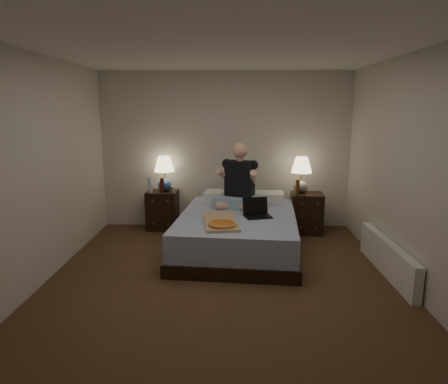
{
  "coord_description": "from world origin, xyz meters",
  "views": [
    {
      "loc": [
        0.09,
        -4.19,
        1.91
      ],
      "look_at": [
        0.0,
        0.9,
        0.85
      ],
      "focal_mm": 32.0,
      "sensor_mm": 36.0,
      "label": 1
    }
  ],
  "objects_px": {
    "nightstand_right": "(306,213)",
    "lamp_right": "(301,175)",
    "lamp_left": "(165,174)",
    "beer_bottle_right": "(298,187)",
    "water_bottle": "(150,185)",
    "bed": "(238,233)",
    "pizza_box": "(222,225)",
    "nightstand_left": "(163,210)",
    "person": "(239,176)",
    "radiator": "(387,258)",
    "beer_bottle_left": "(162,185)",
    "laptop": "(258,208)",
    "soda_can": "(173,190)"
  },
  "relations": [
    {
      "from": "lamp_left",
      "to": "radiator",
      "type": "xyz_separation_m",
      "value": [
        2.9,
        -1.78,
        -0.7
      ]
    },
    {
      "from": "beer_bottle_left",
      "to": "beer_bottle_right",
      "type": "height_order",
      "value": "beer_bottle_right"
    },
    {
      "from": "nightstand_right",
      "to": "lamp_right",
      "type": "xyz_separation_m",
      "value": [
        -0.1,
        0.05,
        0.59
      ]
    },
    {
      "from": "lamp_left",
      "to": "pizza_box",
      "type": "distance_m",
      "value": 1.94
    },
    {
      "from": "person",
      "to": "laptop",
      "type": "bearing_deg",
      "value": -47.29
    },
    {
      "from": "water_bottle",
      "to": "beer_bottle_right",
      "type": "relative_size",
      "value": 1.09
    },
    {
      "from": "lamp_left",
      "to": "radiator",
      "type": "bearing_deg",
      "value": -31.63
    },
    {
      "from": "lamp_left",
      "to": "nightstand_left",
      "type": "bearing_deg",
      "value": 180.0
    },
    {
      "from": "nightstand_right",
      "to": "lamp_left",
      "type": "distance_m",
      "value": 2.32
    },
    {
      "from": "lamp_right",
      "to": "beer_bottle_left",
      "type": "bearing_deg",
      "value": 179.55
    },
    {
      "from": "pizza_box",
      "to": "lamp_right",
      "type": "bearing_deg",
      "value": 46.05
    },
    {
      "from": "lamp_left",
      "to": "lamp_right",
      "type": "bearing_deg",
      "value": -3.26
    },
    {
      "from": "nightstand_right",
      "to": "pizza_box",
      "type": "relative_size",
      "value": 0.83
    },
    {
      "from": "nightstand_left",
      "to": "water_bottle",
      "type": "height_order",
      "value": "water_bottle"
    },
    {
      "from": "bed",
      "to": "beer_bottle_left",
      "type": "bearing_deg",
      "value": 147.73
    },
    {
      "from": "pizza_box",
      "to": "nightstand_right",
      "type": "bearing_deg",
      "value": 42.98
    },
    {
      "from": "person",
      "to": "lamp_left",
      "type": "bearing_deg",
      "value": 171.22
    },
    {
      "from": "nightstand_right",
      "to": "radiator",
      "type": "relative_size",
      "value": 0.39
    },
    {
      "from": "lamp_left",
      "to": "person",
      "type": "xyz_separation_m",
      "value": [
        1.17,
        -0.6,
        0.08
      ]
    },
    {
      "from": "beer_bottle_left",
      "to": "laptop",
      "type": "relative_size",
      "value": 0.68
    },
    {
      "from": "beer_bottle_right",
      "to": "radiator",
      "type": "xyz_separation_m",
      "value": [
        0.82,
        -1.53,
        -0.54
      ]
    },
    {
      "from": "nightstand_right",
      "to": "radiator",
      "type": "height_order",
      "value": "nightstand_right"
    },
    {
      "from": "bed",
      "to": "nightstand_right",
      "type": "xyz_separation_m",
      "value": [
        1.09,
        0.85,
        0.06
      ]
    },
    {
      "from": "person",
      "to": "nightstand_right",
      "type": "bearing_deg",
      "value": 40.53
    },
    {
      "from": "beer_bottle_left",
      "to": "water_bottle",
      "type": "bearing_deg",
      "value": -175.9
    },
    {
      "from": "water_bottle",
      "to": "bed",
      "type": "bearing_deg",
      "value": -33.59
    },
    {
      "from": "lamp_right",
      "to": "person",
      "type": "relative_size",
      "value": 0.6
    },
    {
      "from": "pizza_box",
      "to": "radiator",
      "type": "bearing_deg",
      "value": -9.95
    },
    {
      "from": "person",
      "to": "pizza_box",
      "type": "height_order",
      "value": "person"
    },
    {
      "from": "lamp_left",
      "to": "water_bottle",
      "type": "bearing_deg",
      "value": -150.77
    },
    {
      "from": "laptop",
      "to": "radiator",
      "type": "distance_m",
      "value": 1.67
    },
    {
      "from": "nightstand_left",
      "to": "beer_bottle_left",
      "type": "relative_size",
      "value": 2.7
    },
    {
      "from": "lamp_left",
      "to": "laptop",
      "type": "xyz_separation_m",
      "value": [
        1.41,
        -1.15,
        -0.27
      ]
    },
    {
      "from": "nightstand_right",
      "to": "water_bottle",
      "type": "distance_m",
      "value": 2.49
    },
    {
      "from": "lamp_left",
      "to": "laptop",
      "type": "distance_m",
      "value": 1.84
    },
    {
      "from": "lamp_left",
      "to": "beer_bottle_right",
      "type": "xyz_separation_m",
      "value": [
        2.08,
        -0.26,
        -0.16
      ]
    },
    {
      "from": "lamp_right",
      "to": "soda_can",
      "type": "height_order",
      "value": "lamp_right"
    },
    {
      "from": "nightstand_left",
      "to": "beer_bottle_right",
      "type": "relative_size",
      "value": 2.7
    },
    {
      "from": "nightstand_left",
      "to": "lamp_right",
      "type": "bearing_deg",
      "value": -1.24
    },
    {
      "from": "beer_bottle_right",
      "to": "pizza_box",
      "type": "distance_m",
      "value": 1.8
    },
    {
      "from": "lamp_left",
      "to": "beer_bottle_right",
      "type": "height_order",
      "value": "lamp_left"
    },
    {
      "from": "nightstand_right",
      "to": "water_bottle",
      "type": "xyz_separation_m",
      "value": [
        -2.45,
        0.05,
        0.43
      ]
    },
    {
      "from": "lamp_right",
      "to": "soda_can",
      "type": "distance_m",
      "value": 2.01
    },
    {
      "from": "lamp_left",
      "to": "beer_bottle_right",
      "type": "relative_size",
      "value": 2.43
    },
    {
      "from": "bed",
      "to": "nightstand_left",
      "type": "xyz_separation_m",
      "value": [
        -1.2,
        1.02,
        0.05
      ]
    },
    {
      "from": "nightstand_right",
      "to": "lamp_right",
      "type": "relative_size",
      "value": 1.12
    },
    {
      "from": "bed",
      "to": "nightstand_right",
      "type": "height_order",
      "value": "nightstand_right"
    },
    {
      "from": "nightstand_left",
      "to": "person",
      "type": "distance_m",
      "value": 1.51
    },
    {
      "from": "nightstand_left",
      "to": "lamp_left",
      "type": "bearing_deg",
      "value": 1.95
    },
    {
      "from": "beer_bottle_right",
      "to": "radiator",
      "type": "relative_size",
      "value": 0.14
    }
  ]
}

